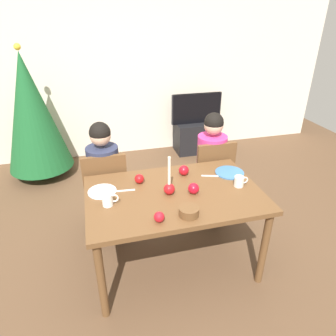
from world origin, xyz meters
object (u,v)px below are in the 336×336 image
object	(u,v)px
tv_stand	(195,137)
candle_centerpiece	(169,187)
person_left_child	(105,181)
bowl_walnuts	(189,211)
apple_by_left_plate	(194,188)
person_right_child	(210,168)
apple_far_edge	(139,179)
plate_right	(230,173)
chair_left	(106,188)
mug_right	(239,181)
tv	(197,108)
apple_near_candle	(184,170)
christmas_tree	(32,113)
apple_by_right_mug	(159,217)
mug_left	(108,200)
dining_table	(174,201)
plate_left	(102,191)
chair_right	(211,174)

from	to	relation	value
tv_stand	candle_centerpiece	bearing A→B (deg)	-114.45
person_left_child	candle_centerpiece	size ratio (longest dim) A/B	3.61
bowl_walnuts	apple_by_left_plate	world-z (taller)	apple_by_left_plate
person_right_child	apple_far_edge	xyz separation A→B (m)	(-0.82, -0.42, 0.22)
person_left_child	apple_far_edge	bearing A→B (deg)	-57.06
person_left_child	plate_right	bearing A→B (deg)	-22.74
candle_centerpiece	chair_left	bearing A→B (deg)	127.43
chair_left	mug_right	bearing A→B (deg)	-31.23
chair_left	bowl_walnuts	world-z (taller)	chair_left
tv	candle_centerpiece	distance (m)	2.54
apple_near_candle	candle_centerpiece	bearing A→B (deg)	-127.07
christmas_tree	apple_by_right_mug	bearing A→B (deg)	-65.20
tv	plate_right	bearing A→B (deg)	-101.68
plate_right	mug_left	xyz separation A→B (m)	(-1.09, -0.23, 0.04)
christmas_tree	apple_near_candle	xyz separation A→B (m)	(1.47, -1.80, -0.09)
person_left_child	apple_near_candle	xyz separation A→B (m)	(0.68, -0.38, 0.23)
mug_left	plate_right	bearing A→B (deg)	11.94
plate_right	apple_far_edge	size ratio (longest dim) A/B	3.19
person_left_child	apple_far_edge	distance (m)	0.55
person_left_child	christmas_tree	size ratio (longest dim) A/B	0.68
tv_stand	candle_centerpiece	size ratio (longest dim) A/B	1.97
tv	mug_right	world-z (taller)	tv
christmas_tree	bowl_walnuts	xyz separation A→B (m)	(1.33, -2.38, -0.11)
person_right_child	christmas_tree	xyz separation A→B (m)	(-1.89, 1.42, 0.32)
candle_centerpiece	apple_by_right_mug	distance (m)	0.36
chair_left	tv	bearing A→B (deg)	48.04
mug_left	bowl_walnuts	distance (m)	0.61
christmas_tree	bowl_walnuts	distance (m)	2.72
dining_table	chair_left	bearing A→B (deg)	130.41
person_left_child	plate_left	xyz separation A→B (m)	(-0.04, -0.49, 0.19)
apple_by_right_mug	bowl_walnuts	bearing A→B (deg)	4.20
mug_right	apple_by_left_plate	size ratio (longest dim) A/B	1.36
christmas_tree	apple_far_edge	distance (m)	2.13
chair_right	plate_left	distance (m)	1.25
plate_left	apple_by_left_plate	xyz separation A→B (m)	(0.70, -0.20, 0.04)
person_left_child	apple_by_left_plate	world-z (taller)	person_left_child
person_right_child	apple_by_right_mug	world-z (taller)	person_right_child
plate_left	mug_right	xyz separation A→B (m)	(1.11, -0.19, 0.04)
mug_left	apple_near_candle	distance (m)	0.75
dining_table	bowl_walnuts	distance (m)	0.34
plate_left	mug_left	bearing A→B (deg)	-80.21
chair_right	apple_by_right_mug	size ratio (longest dim) A/B	11.99
candle_centerpiece	apple_by_left_plate	world-z (taller)	candle_centerpiece
person_right_child	tv_stand	distance (m)	1.74
plate_left	dining_table	bearing A→B (deg)	-15.13
apple_far_edge	christmas_tree	bearing A→B (deg)	120.03
chair_left	person_left_child	xyz separation A→B (m)	(0.00, 0.03, 0.06)
person_right_child	bowl_walnuts	distance (m)	1.13
plate_left	mug_right	distance (m)	1.12
chair_right	tv	bearing A→B (deg)	75.91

